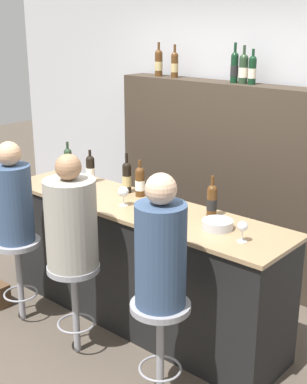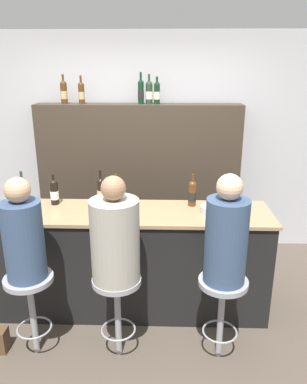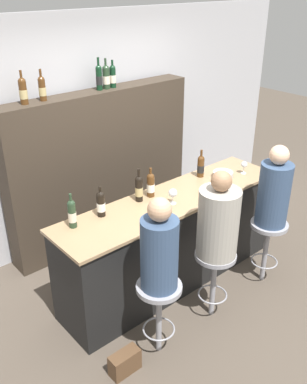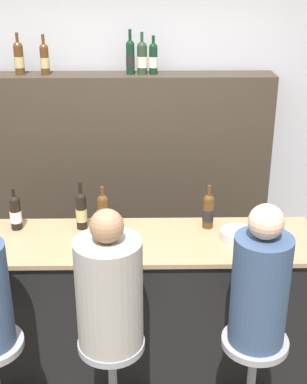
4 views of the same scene
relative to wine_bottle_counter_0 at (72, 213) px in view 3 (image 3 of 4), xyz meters
name	(u,v)px [view 3 (image 3 of 4)]	position (x,y,z in m)	size (l,w,h in m)	color
ground_plane	(190,293)	(1.01, -0.46, -1.12)	(16.00, 16.00, 0.00)	#4C4238
wall_back	(89,130)	(1.01, 1.26, 0.18)	(6.40, 0.05, 2.60)	#B2B2B7
bar_counter	(172,241)	(1.01, -0.17, -0.62)	(2.50, 0.62, 0.99)	black
back_bar_cabinet	(102,168)	(1.01, 1.04, -0.22)	(2.34, 0.28, 1.81)	#382D23
wine_bottle_counter_0	(72,213)	(0.00, 0.00, 0.00)	(0.07, 0.07, 0.32)	#233823
wine_bottle_counter_1	(101,204)	(0.29, 0.00, -0.01)	(0.08, 0.08, 0.29)	black
wine_bottle_counter_2	(139,188)	(0.73, 0.00, 0.00)	(0.07, 0.07, 0.33)	black
wine_bottle_counter_3	(151,185)	(0.87, 0.00, -0.01)	(0.08, 0.08, 0.30)	#4C2D14
wine_bottle_counter_4	(201,166)	(1.57, 0.00, -0.01)	(0.07, 0.07, 0.30)	#4C2D14
wine_bottle_backbar_0	(23,91)	(0.18, 1.04, 0.82)	(0.08, 0.08, 0.32)	#4C2D14
wine_bottle_backbar_1	(42,88)	(0.37, 1.04, 0.81)	(0.07, 0.07, 0.30)	#4C2D14
wine_bottle_backbar_2	(99,77)	(1.04, 1.04, 0.82)	(0.07, 0.07, 0.34)	black
wine_bottle_backbar_3	(106,77)	(1.13, 1.04, 0.81)	(0.08, 0.08, 0.32)	#233823
wine_bottle_backbar_4	(113,76)	(1.22, 1.04, 0.81)	(0.07, 0.07, 0.29)	black
wine_glass_0	(173,193)	(0.93, -0.25, -0.02)	(0.08, 0.08, 0.15)	silver
wine_glass_1	(244,165)	(1.98, -0.25, -0.03)	(0.07, 0.07, 0.14)	silver
metal_bowl	(223,175)	(1.73, -0.17, -0.10)	(0.21, 0.21, 0.06)	#B7B7BC
bar_stool_left	(159,300)	(0.28, -0.79, -0.58)	(0.37, 0.37, 0.70)	gray
guest_seated_left	(159,250)	(0.28, -0.79, -0.08)	(0.30, 0.30, 0.79)	#334766
bar_stool_middle	(215,267)	(0.95, -0.79, -0.58)	(0.37, 0.37, 0.70)	gray
guest_seated_middle	(218,221)	(0.95, -0.79, -0.09)	(0.36, 0.36, 0.80)	gray
bar_stool_right	(268,236)	(1.76, -0.79, -0.58)	(0.37, 0.37, 0.70)	gray
guest_seated_right	(274,191)	(1.76, -0.79, -0.07)	(0.31, 0.31, 0.82)	#334766
handbag	(125,363)	(-0.09, -0.79, -1.02)	(0.26, 0.12, 0.20)	#513823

